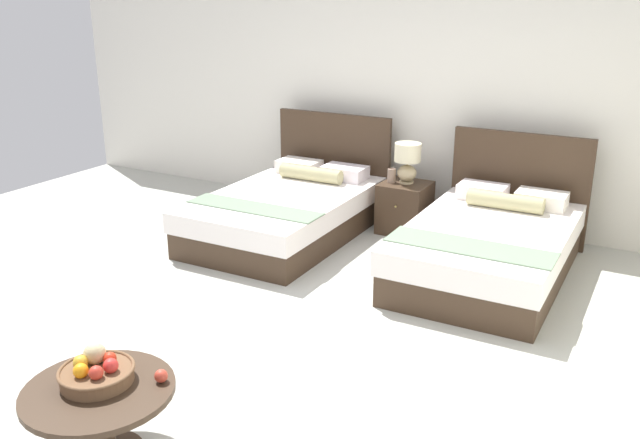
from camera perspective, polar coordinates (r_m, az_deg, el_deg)
name	(u,v)px	position (r m, az deg, el deg)	size (l,w,h in m)	color
ground_plane	(292,323)	(5.22, -2.36, -8.71)	(9.83, 9.43, 0.02)	#B7B8AD
wall_back	(435,102)	(7.35, 9.66, 9.75)	(9.83, 0.12, 2.55)	white
bed_near_window	(289,210)	(6.92, -2.59, 0.85)	(1.38, 2.19, 1.10)	#3C2B1D
bed_near_corner	(490,245)	(6.13, 14.18, -2.07)	(1.36, 2.13, 1.10)	#3C2B1D
nightstand	(405,207)	(7.05, 7.16, 1.01)	(0.48, 0.49, 0.52)	#3C2B1D
table_lamp	(407,160)	(6.93, 7.40, 5.04)	(0.27, 0.27, 0.41)	tan
vase	(392,175)	(6.97, 6.06, 3.72)	(0.09, 0.09, 0.14)	gray
coffee_table	(100,405)	(3.88, -18.06, -14.70)	(0.80, 0.80, 0.43)	#3C2B1D
fruit_bowl	(96,371)	(3.85, -18.36, -12.07)	(0.40, 0.40, 0.19)	brown
loose_apple	(161,376)	(3.77, -13.27, -12.73)	(0.07, 0.07, 0.07)	#BF3E2C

